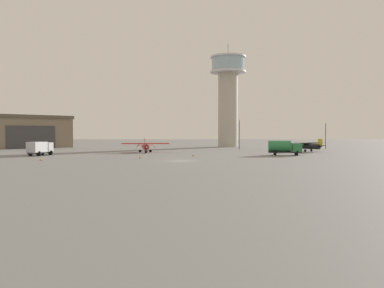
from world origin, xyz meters
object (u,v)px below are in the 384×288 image
object	(u,v)px
control_tower	(228,92)
truck_fuel_tanker_green	(284,147)
light_post_west	(326,133)
truck_box_silver	(40,148)
airplane_red	(145,146)
light_post_east	(239,131)
traffic_cone_near_right	(41,159)
traffic_cone_mid_apron	(193,155)
airplane_black	(308,146)
traffic_cone_near_left	(140,156)

from	to	relation	value
control_tower	truck_fuel_tanker_green	size ratio (longest dim) A/B	4.86
control_tower	light_post_west	world-z (taller)	control_tower
truck_box_silver	truck_fuel_tanker_green	xyz separation A→B (m)	(49.63, -0.36, 0.07)
airplane_red	truck_fuel_tanker_green	world-z (taller)	airplane_red
control_tower	light_post_east	distance (m)	23.33
light_post_west	truck_box_silver	bearing A→B (deg)	-157.28
traffic_cone_near_right	light_post_west	bearing A→B (deg)	33.53
traffic_cone_near_right	traffic_cone_mid_apron	xyz separation A→B (m)	(25.93, 11.61, -0.02)
control_tower	light_post_east	size ratio (longest dim) A/B	3.99
control_tower	airplane_black	world-z (taller)	control_tower
truck_box_silver	light_post_west	bearing A→B (deg)	-48.64
truck_fuel_tanker_green	airplane_black	bearing A→B (deg)	63.31
light_post_east	control_tower	bearing A→B (deg)	92.15
light_post_west	light_post_east	size ratio (longest dim) A/B	0.90
light_post_west	traffic_cone_mid_apron	distance (m)	49.70
airplane_red	light_post_east	xyz separation A→B (m)	(24.60, 15.98, 3.50)
light_post_east	truck_box_silver	bearing A→B (deg)	-148.09
traffic_cone_near_right	airplane_red	bearing A→B (deg)	59.20
airplane_black	traffic_cone_mid_apron	distance (m)	32.94
traffic_cone_near_left	truck_box_silver	bearing A→B (deg)	157.42
airplane_red	traffic_cone_mid_apron	xyz separation A→B (m)	(10.70, -13.94, -1.23)
airplane_black	light_post_east	distance (m)	20.36
traffic_cone_near_right	airplane_black	bearing A→B (deg)	27.10
light_post_east	traffic_cone_near_left	distance (m)	43.94
light_post_west	traffic_cone_mid_apron	xyz separation A→B (m)	(-38.53, -31.10, -4.26)
light_post_west	traffic_cone_mid_apron	bearing A→B (deg)	-141.09
light_post_west	traffic_cone_near_right	world-z (taller)	light_post_west
control_tower	truck_fuel_tanker_green	world-z (taller)	control_tower
control_tower	traffic_cone_near_left	size ratio (longest dim) A/B	49.83
light_post_east	traffic_cone_near_right	world-z (taller)	light_post_east
truck_box_silver	traffic_cone_near_left	world-z (taller)	truck_box_silver
control_tower	traffic_cone_near_right	distance (m)	74.58
traffic_cone_near_left	traffic_cone_mid_apron	size ratio (longest dim) A/B	1.16
traffic_cone_mid_apron	light_post_west	bearing A→B (deg)	38.91
truck_box_silver	light_post_east	distance (m)	52.91
airplane_black	traffic_cone_near_left	world-z (taller)	airplane_black
airplane_red	control_tower	bearing A→B (deg)	137.90
airplane_red	traffic_cone_near_left	bearing A→B (deg)	-5.93
control_tower	traffic_cone_mid_apron	world-z (taller)	control_tower
traffic_cone_near_left	traffic_cone_near_right	bearing A→B (deg)	-163.09
light_post_west	traffic_cone_near_left	size ratio (longest dim) A/B	11.19
traffic_cone_near_left	traffic_cone_near_right	size ratio (longest dim) A/B	1.08
airplane_red	traffic_cone_mid_apron	bearing A→B (deg)	29.30
control_tower	truck_box_silver	size ratio (longest dim) A/B	5.51
traffic_cone_near_right	traffic_cone_mid_apron	size ratio (longest dim) A/B	1.08
airplane_red	truck_fuel_tanker_green	xyz separation A→B (m)	(29.41, -12.28, 0.15)
airplane_red	traffic_cone_near_right	distance (m)	29.77
light_post_east	traffic_cone_near_left	xyz separation A→B (m)	(-23.77, -36.66, -4.68)
truck_fuel_tanker_green	traffic_cone_near_right	bearing A→B (deg)	-156.07
light_post_west	light_post_east	distance (m)	24.67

